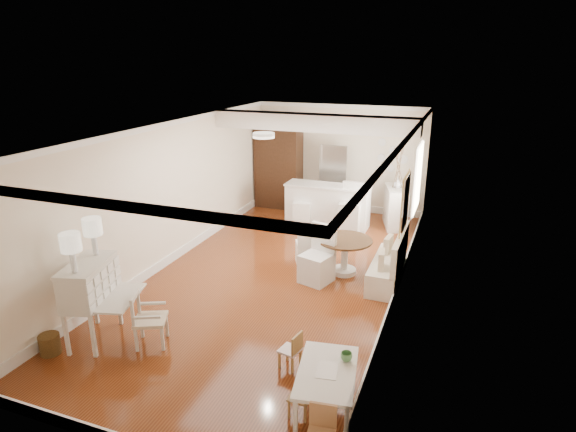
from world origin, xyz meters
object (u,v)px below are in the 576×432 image
Objects in this scene: bar_stool_right at (350,209)px; fridge at (347,181)px; dining_table at (344,256)px; slip_chair_far at (307,243)px; kids_table at (326,390)px; kids_chair_b at (290,349)px; gustavian_armchair at (150,319)px; slip_chair_near at (317,255)px; pantry_cabinet at (279,165)px; breakfast_counter at (327,205)px; kids_chair_a at (300,396)px; sideboard at (395,207)px; bar_stool_left at (302,207)px; wicker_basket at (50,344)px; secretary_bureau at (92,302)px.

fridge is at bearing 106.49° from bar_stool_right.
slip_chair_far is at bearing 168.17° from dining_table.
kids_table is 2.04× the size of kids_chair_b.
slip_chair_near is at bearing -55.12° from gustavian_armchair.
kids_table is at bearing -64.51° from pantry_cabinet.
breakfast_counter reaches higher than gustavian_armchair.
breakfast_counter is at bearing -165.41° from kids_chair_a.
slip_chair_far is 0.88× the size of sideboard.
kids_chair_b is 0.52× the size of dining_table.
kids_table is 1.22× the size of slip_chair_far.
kids_chair_a is at bearing -79.87° from fridge.
kids_chair_b is 3.12m from dining_table.
kids_chair_a is 7.64m from fridge.
bar_stool_right is (0.38, 2.02, 0.15)m from slip_chair_far.
breakfast_counter reaches higher than dining_table.
breakfast_counter is 1.14m from fridge.
slip_chair_near is 1.04× the size of bar_stool_left.
fridge is at bearing 79.22° from breakfast_counter.
dining_table is at bearing 101.08° from kids_table.
dining_table is 0.68m from slip_chair_near.
wicker_basket is 0.53× the size of kids_chair_b.
slip_chair_near is at bearing -158.91° from kids_chair_b.
kids_chair_a is at bearing -58.99° from slip_chair_near.
fridge is at bearing 49.00° from bar_stool_left.
pantry_cabinet is at bearing 86.61° from wicker_basket.
wicker_basket is 0.32× the size of slip_chair_far.
gustavian_armchair is at bearing -99.50° from fridge.
wicker_basket is at bearing -116.63° from bar_stool_left.
kids_chair_b is 0.53× the size of sideboard.
wicker_basket is at bearing -107.24° from fridge.
bar_stool_left is (-1.61, 2.21, 0.17)m from dining_table.
slip_chair_near is at bearing -119.79° from sideboard.
fridge is at bearing 58.36° from secretary_bureau.
bar_stool_right is at bearing -153.16° from sideboard.
slip_chair_near is 0.46× the size of pantry_cabinet.
secretary_bureau is 6.27m from breakfast_counter.
bar_stool_right is at bearing 107.46° from slip_chair_near.
bar_stool_left is at bearing 75.53° from wicker_basket.
slip_chair_near is 1.19× the size of slip_chair_far.
wicker_basket is (-0.35, -0.52, -0.47)m from secretary_bureau.
pantry_cabinet is 3.37m from sideboard.
sideboard is at bearing -9.68° from pantry_cabinet.
slip_chair_far is 0.39× the size of pantry_cabinet.
wicker_basket is 0.12× the size of pantry_cabinet.
kids_table is 1.07× the size of dining_table.
sideboard is at bearing 46.94° from secretary_bureau.
kids_table is at bearing 126.49° from kids_chair_a.
slip_chair_near reaches higher than kids_table.
kids_chair_a reaches higher than wicker_basket.
sideboard reaches higher than gustavian_armchair.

